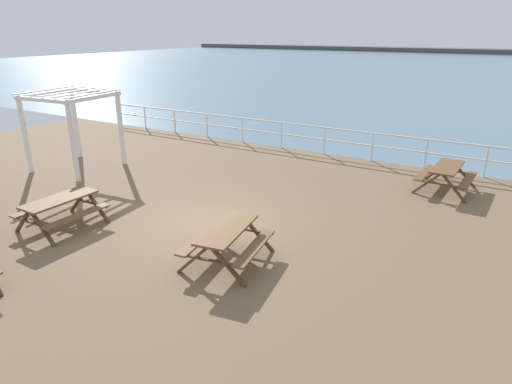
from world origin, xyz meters
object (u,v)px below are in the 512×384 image
object	(u,v)px
picnic_table_near_left	(447,172)
lattice_pergola	(72,112)
picnic_table_mid_centre	(227,237)
picnic_table_near_right	(60,205)

from	to	relation	value
picnic_table_near_left	lattice_pergola	xyz separation A→B (m)	(-11.62, -4.21, 1.41)
picnic_table_near_left	lattice_pergola	bearing A→B (deg)	112.70
picnic_table_mid_centre	lattice_pergola	size ratio (longest dim) A/B	0.73
picnic_table_near_right	picnic_table_mid_centre	bearing A→B (deg)	-80.35
picnic_table_near_right	lattice_pergola	xyz separation A→B (m)	(-3.86, 3.57, 1.41)
picnic_table_near_left	lattice_pergola	world-z (taller)	lattice_pergola
picnic_table_near_right	picnic_table_mid_centre	xyz separation A→B (m)	(4.52, 0.66, 0.00)
picnic_table_near_left	picnic_table_mid_centre	distance (m)	7.81
picnic_table_near_right	picnic_table_mid_centre	distance (m)	4.57
picnic_table_near_left	picnic_table_mid_centre	size ratio (longest dim) A/B	0.93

